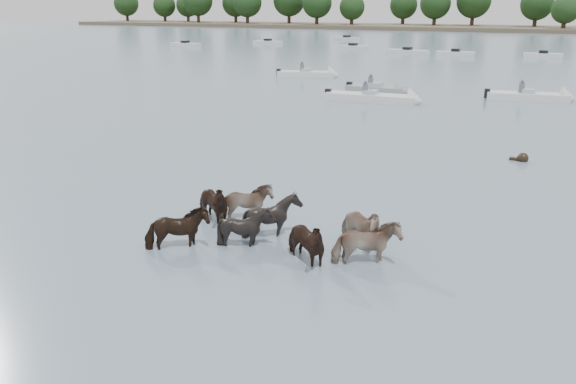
% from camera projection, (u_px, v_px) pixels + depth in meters
% --- Properties ---
extents(ground, '(400.00, 400.00, 0.00)m').
position_uv_depth(ground, '(307.00, 257.00, 14.15)').
color(ground, slate).
rests_on(ground, ground).
extents(shoreline, '(160.00, 30.00, 1.00)m').
position_uv_depth(shoreline, '(311.00, 25.00, 171.29)').
color(shoreline, '#4C4233').
rests_on(shoreline, ground).
extents(pony_herd, '(6.77, 4.31, 1.44)m').
position_uv_depth(pony_herd, '(269.00, 226.00, 14.90)').
color(pony_herd, black).
rests_on(pony_herd, ground).
extents(swimming_pony, '(0.72, 0.44, 0.44)m').
position_uv_depth(swimming_pony, '(522.00, 158.00, 22.92)').
color(swimming_pony, black).
rests_on(swimming_pony, ground).
extents(motorboat_a, '(4.73, 1.70, 1.92)m').
position_uv_depth(motorboat_a, '(385.00, 90.00, 40.70)').
color(motorboat_a, gray).
rests_on(motorboat_a, ground).
extents(motorboat_b, '(6.57, 2.03, 1.92)m').
position_uv_depth(motorboat_b, '(383.00, 99.00, 37.00)').
color(motorboat_b, silver).
rests_on(motorboat_b, ground).
extents(motorboat_c, '(5.77, 2.66, 1.92)m').
position_uv_depth(motorboat_c, '(540.00, 97.00, 37.59)').
color(motorboat_c, silver).
rests_on(motorboat_c, ground).
extents(motorboat_f, '(5.61, 3.12, 1.92)m').
position_uv_depth(motorboat_f, '(315.00, 74.00, 50.16)').
color(motorboat_f, silver).
rests_on(motorboat_f, ground).
extents(distant_flotilla, '(105.52, 29.94, 0.93)m').
position_uv_depth(distant_flotilla, '(528.00, 51.00, 76.33)').
color(distant_flotilla, silver).
rests_on(distant_flotilla, ground).
extents(treeline, '(149.31, 21.57, 12.46)m').
position_uv_depth(treeline, '(297.00, 3.00, 171.13)').
color(treeline, '#382619').
rests_on(treeline, ground).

